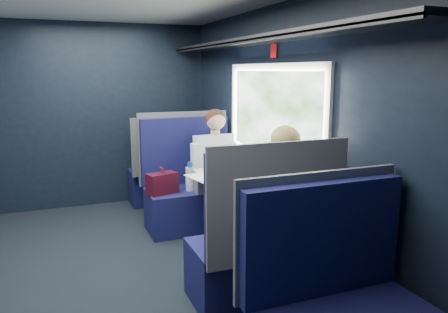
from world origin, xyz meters
name	(u,v)px	position (x,y,z in m)	size (l,w,h in m)	color
ground	(128,271)	(0.00, 0.00, -0.01)	(2.80, 4.20, 0.01)	black
room_shell	(123,100)	(0.02, 0.00, 1.48)	(3.00, 4.40, 2.40)	black
table	(237,186)	(1.03, 0.00, 0.66)	(0.62, 1.00, 0.74)	#54565E
seat_bay_near	(190,190)	(0.84, 0.87, 0.42)	(1.05, 0.62, 1.26)	#0D0D3B
seat_bay_far	(261,249)	(0.85, -0.87, 0.41)	(1.04, 0.62, 1.26)	#0D0D3B
seat_row_front	(170,173)	(0.85, 1.80, 0.41)	(1.04, 0.51, 1.16)	#0D0D3B
seat_row_back	(336,312)	(0.85, -1.80, 0.41)	(1.04, 0.51, 1.16)	#0D0D3B
man	(217,164)	(1.10, 0.70, 0.72)	(0.53, 0.56, 1.32)	black
woman	(281,199)	(1.10, -0.71, 0.73)	(0.53, 0.56, 1.32)	black
papers	(233,180)	(0.95, -0.08, 0.74)	(0.57, 0.82, 0.01)	white
laptop	(252,166)	(1.25, 0.15, 0.80)	(0.24, 0.30, 0.21)	silver
bottle_small	(253,158)	(1.33, 0.29, 0.85)	(0.07, 0.07, 0.25)	silver
cup	(246,163)	(1.29, 0.36, 0.78)	(0.07, 0.07, 0.09)	white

